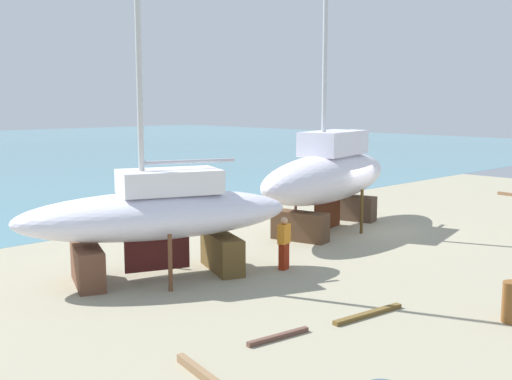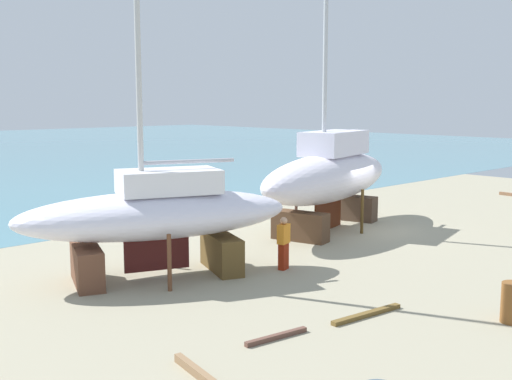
{
  "view_description": "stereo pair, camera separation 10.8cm",
  "coord_description": "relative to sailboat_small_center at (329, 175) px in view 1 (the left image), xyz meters",
  "views": [
    {
      "loc": [
        -19.92,
        -14.59,
        5.07
      ],
      "look_at": [
        -5.4,
        0.57,
        2.08
      ],
      "focal_mm": 43.45,
      "sensor_mm": 36.0,
      "label": 1
    },
    {
      "loc": [
        -19.84,
        -14.66,
        5.07
      ],
      "look_at": [
        -5.4,
        0.57,
        2.08
      ],
      "focal_mm": 43.45,
      "sensor_mm": 36.0,
      "label": 2
    }
  ],
  "objects": [
    {
      "name": "sailboat_small_center",
      "position": [
        0.0,
        0.0,
        0.0
      ],
      "size": [
        9.81,
        4.9,
        17.13
      ],
      "rotation": [
        0.0,
        0.0,
        3.39
      ],
      "color": "#523825",
      "rests_on": "ground"
    },
    {
      "name": "timber_plank_near",
      "position": [
        -9.81,
        -6.77,
        -2.15
      ],
      "size": [
        1.6,
        0.35,
        0.11
      ],
      "primitive_type": "cube",
      "rotation": [
        0.0,
        0.0,
        3.0
      ],
      "color": "brown",
      "rests_on": "ground"
    },
    {
      "name": "ground_plane",
      "position": [
        0.92,
        -4.74,
        -2.2
      ],
      "size": [
        41.94,
        41.94,
        0.0
      ],
      "primitive_type": "plane",
      "color": "#9C957B"
    },
    {
      "name": "worker",
      "position": [
        -5.65,
        -2.96,
        -1.36
      ],
      "size": [
        0.49,
        0.35,
        1.63
      ],
      "rotation": [
        0.0,
        0.0,
        5.0
      ],
      "color": "maroon",
      "rests_on": "ground"
    },
    {
      "name": "sailboat_far_slipway",
      "position": [
        -8.9,
        -1.0,
        -0.34
      ],
      "size": [
        8.39,
        5.4,
        13.91
      ],
      "rotation": [
        0.0,
        0.0,
        2.77
      ],
      "color": "brown",
      "rests_on": "ground"
    },
    {
      "name": "timber_short_skew",
      "position": [
        -7.23,
        -7.25,
        -2.15
      ],
      "size": [
        2.2,
        0.44,
        0.1
      ],
      "primitive_type": "cube",
      "rotation": [
        0.0,
        0.0,
        3.02
      ],
      "color": "brown",
      "rests_on": "ground"
    },
    {
      "name": "timber_long_fore",
      "position": [
        -12.21,
        -7.15,
        -2.12
      ],
      "size": [
        0.47,
        1.88,
        0.16
      ],
      "primitive_type": "cube",
      "rotation": [
        0.0,
        0.0,
        1.39
      ],
      "color": "#8B6A49",
      "rests_on": "ground"
    }
  ]
}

